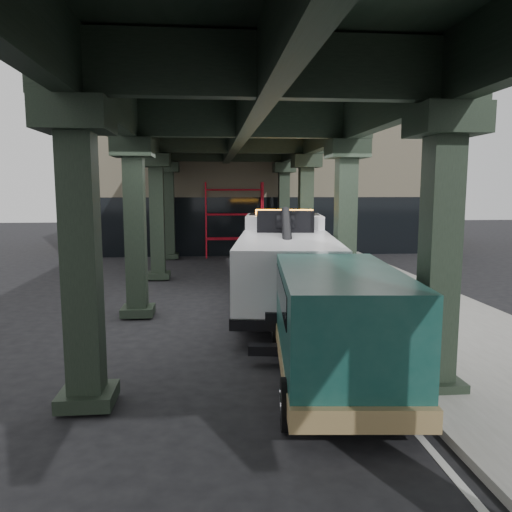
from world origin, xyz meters
TOP-DOWN VIEW (x-y plane):
  - ground at (0.00, 0.00)m, footprint 90.00×90.00m
  - sidewalk at (4.50, 2.00)m, footprint 5.00×40.00m
  - lane_stripe at (1.70, 2.00)m, footprint 0.12×38.00m
  - viaduct at (-0.40, 2.00)m, footprint 7.40×32.00m
  - building at (2.00, 20.00)m, footprint 22.00×10.00m
  - scaffolding at (0.00, 14.64)m, footprint 3.08×0.88m
  - tow_truck at (1.01, 3.07)m, footprint 3.73×9.63m
  - towed_van at (0.95, -3.45)m, footprint 2.63×5.66m

SIDE VIEW (x-z plane):
  - ground at x=0.00m, z-range 0.00..0.00m
  - lane_stripe at x=1.70m, z-range 0.00..0.01m
  - sidewalk at x=4.50m, z-range 0.00..0.15m
  - towed_van at x=0.95m, z-range 0.08..2.31m
  - tow_truck at x=1.01m, z-range -0.04..3.04m
  - scaffolding at x=0.00m, z-range 0.11..4.11m
  - building at x=2.00m, z-range 0.00..8.00m
  - viaduct at x=-0.40m, z-range 2.26..8.66m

